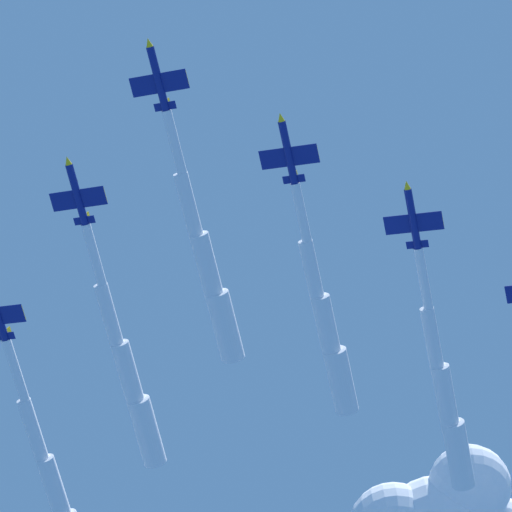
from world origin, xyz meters
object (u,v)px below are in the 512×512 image
(jet_lead, at_px, (207,265))
(jet_starboard_mid, at_px, (55,489))
(jet_starboard_inner, at_px, (129,373))
(jet_port_mid, at_px, (446,396))
(jet_port_inner, at_px, (327,324))

(jet_lead, relative_size, jet_starboard_mid, 0.95)
(jet_starboard_inner, height_order, jet_starboard_mid, jet_starboard_inner)
(jet_starboard_inner, distance_m, jet_port_mid, 46.77)
(jet_port_mid, xyz_separation_m, jet_starboard_mid, (-52.60, 27.90, -2.45))
(jet_port_inner, distance_m, jet_starboard_inner, 30.03)
(jet_port_mid, bearing_deg, jet_lead, -163.74)
(jet_starboard_inner, xyz_separation_m, jet_port_mid, (46.07, -8.09, -0.23))
(jet_port_inner, relative_size, jet_starboard_inner, 0.94)
(jet_port_inner, height_order, jet_starboard_mid, jet_port_inner)
(jet_lead, distance_m, jet_port_inner, 19.05)
(jet_port_inner, height_order, jet_starboard_inner, jet_starboard_inner)
(jet_lead, height_order, jet_port_inner, jet_lead)
(jet_lead, height_order, jet_port_mid, jet_port_mid)
(jet_port_mid, distance_m, jet_starboard_mid, 59.59)
(jet_lead, distance_m, jet_starboard_mid, 41.60)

